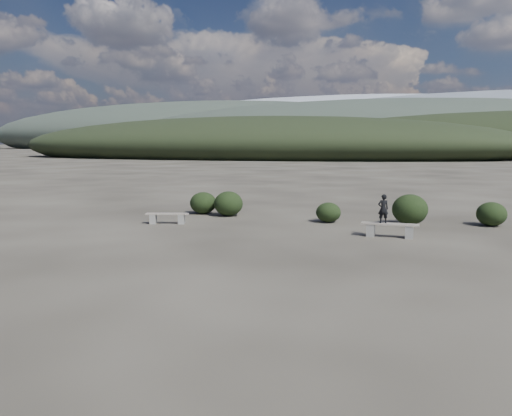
% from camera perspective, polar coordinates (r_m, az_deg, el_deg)
% --- Properties ---
extents(ground, '(1200.00, 1200.00, 0.00)m').
position_cam_1_polar(ground, '(13.65, -5.08, -6.40)').
color(ground, '#29251F').
rests_on(ground, ground).
extents(bench_left, '(1.75, 0.80, 0.43)m').
position_cam_1_polar(bench_left, '(20.49, -10.11, -1.06)').
color(bench_left, slate).
rests_on(bench_left, ground).
extents(bench_right, '(1.96, 0.48, 0.49)m').
position_cam_1_polar(bench_right, '(17.92, 15.04, -2.32)').
color(bench_right, slate).
rests_on(bench_right, ground).
extents(seated_person, '(0.43, 0.35, 1.01)m').
position_cam_1_polar(seated_person, '(17.83, 14.33, -0.08)').
color(seated_person, black).
rests_on(seated_person, bench_right).
extents(shrub_a, '(1.22, 1.22, 1.00)m').
position_cam_1_polar(shrub_a, '(23.14, -6.05, 0.59)').
color(shrub_a, black).
rests_on(shrub_a, ground).
extents(shrub_b, '(1.29, 1.29, 1.11)m').
position_cam_1_polar(shrub_b, '(22.32, -3.17, 0.50)').
color(shrub_b, black).
rests_on(shrub_b, ground).
extents(shrub_c, '(1.02, 1.02, 0.82)m').
position_cam_1_polar(shrub_c, '(20.76, 8.27, -0.50)').
color(shrub_c, black).
rests_on(shrub_c, ground).
extents(shrub_d, '(1.40, 1.40, 1.22)m').
position_cam_1_polar(shrub_d, '(20.85, 17.18, -0.16)').
color(shrub_d, black).
rests_on(shrub_d, ground).
extents(shrub_e, '(1.14, 1.14, 0.95)m').
position_cam_1_polar(shrub_e, '(21.69, 25.32, -0.63)').
color(shrub_e, black).
rests_on(shrub_e, ground).
extents(mountain_ridges, '(500.00, 400.00, 56.00)m').
position_cam_1_polar(mountain_ridges, '(351.71, 14.11, 8.53)').
color(mountain_ridges, black).
rests_on(mountain_ridges, ground).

